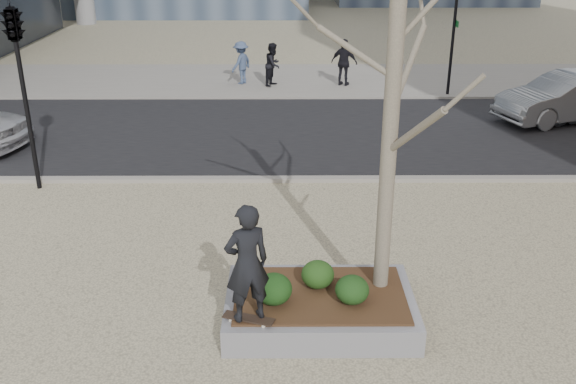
{
  "coord_description": "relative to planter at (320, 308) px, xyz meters",
  "views": [
    {
      "loc": [
        0.45,
        -8.75,
        5.95
      ],
      "look_at": [
        0.5,
        2.0,
        1.4
      ],
      "focal_mm": 40.0,
      "sensor_mm": 36.0,
      "label": 1
    }
  ],
  "objects": [
    {
      "name": "ground",
      "position": [
        -1.0,
        0.0,
        -0.23
      ],
      "size": [
        120.0,
        120.0,
        0.0
      ],
      "primitive_type": "plane",
      "color": "#C0B58D",
      "rests_on": "ground"
    },
    {
      "name": "street",
      "position": [
        -1.0,
        10.0,
        -0.21
      ],
      "size": [
        60.0,
        8.0,
        0.02
      ],
      "primitive_type": "cube",
      "color": "black",
      "rests_on": "ground"
    },
    {
      "name": "far_sidewalk",
      "position": [
        -1.0,
        17.0,
        -0.21
      ],
      "size": [
        60.0,
        6.0,
        0.02
      ],
      "primitive_type": "cube",
      "color": "gray",
      "rests_on": "ground"
    },
    {
      "name": "planter",
      "position": [
        0.0,
        0.0,
        0.0
      ],
      "size": [
        3.0,
        2.0,
        0.45
      ],
      "primitive_type": "cube",
      "color": "gray",
      "rests_on": "ground"
    },
    {
      "name": "planter_mulch",
      "position": [
        0.0,
        0.0,
        0.25
      ],
      "size": [
        2.7,
        1.7,
        0.04
      ],
      "primitive_type": "cube",
      "color": "#382314",
      "rests_on": "planter"
    },
    {
      "name": "sycamore_tree",
      "position": [
        1.0,
        0.3,
        3.56
      ],
      "size": [
        2.8,
        2.8,
        6.6
      ],
      "primitive_type": null,
      "color": "gray",
      "rests_on": "planter_mulch"
    },
    {
      "name": "shrub_left",
      "position": [
        -0.73,
        -0.26,
        0.51
      ],
      "size": [
        0.57,
        0.57,
        0.49
      ],
      "primitive_type": "ellipsoid",
      "color": "#133310",
      "rests_on": "planter_mulch"
    },
    {
      "name": "shrub_middle",
      "position": [
        -0.03,
        0.21,
        0.49
      ],
      "size": [
        0.53,
        0.53,
        0.45
      ],
      "primitive_type": "ellipsoid",
      "color": "#183D13",
      "rests_on": "planter_mulch"
    },
    {
      "name": "shrub_right",
      "position": [
        0.48,
        -0.25,
        0.49
      ],
      "size": [
        0.53,
        0.53,
        0.45
      ],
      "primitive_type": "ellipsoid",
      "color": "#103312",
      "rests_on": "planter_mulch"
    },
    {
      "name": "skateboard",
      "position": [
        -1.1,
        -0.72,
        0.26
      ],
      "size": [
        0.8,
        0.43,
        0.08
      ],
      "primitive_type": null,
      "rotation": [
        0.0,
        0.0,
        -0.31
      ],
      "color": "black",
      "rests_on": "planter"
    },
    {
      "name": "skateboarder",
      "position": [
        -1.1,
        -0.72,
        1.22
      ],
      "size": [
        0.79,
        0.66,
        1.84
      ],
      "primitive_type": "imported",
      "rotation": [
        0.0,
        0.0,
        3.53
      ],
      "color": "black",
      "rests_on": "skateboard"
    },
    {
      "name": "car_silver",
      "position": [
        8.41,
        11.16,
        0.54
      ],
      "size": [
        4.82,
        3.03,
        1.5
      ],
      "primitive_type": "imported",
      "rotation": [
        0.0,
        0.0,
        5.06
      ],
      "color": "gray",
      "rests_on": "street"
    },
    {
      "name": "pedestrian_a",
      "position": [
        -1.0,
        15.98,
        0.62
      ],
      "size": [
        0.9,
        0.99,
        1.64
      ],
      "primitive_type": "imported",
      "rotation": [
        0.0,
        0.0,
        1.14
      ],
      "color": "black",
      "rests_on": "far_sidewalk"
    },
    {
      "name": "pedestrian_b",
      "position": [
        -2.26,
        16.31,
        0.62
      ],
      "size": [
        1.09,
        1.23,
        1.65
      ],
      "primitive_type": "imported",
      "rotation": [
        0.0,
        0.0,
        4.14
      ],
      "color": "#405173",
      "rests_on": "far_sidewalk"
    },
    {
      "name": "pedestrian_c",
      "position": [
        1.74,
        15.98,
        0.69
      ],
      "size": [
        1.13,
        0.83,
        1.79
      ],
      "primitive_type": "imported",
      "rotation": [
        0.0,
        0.0,
        2.71
      ],
      "color": "black",
      "rests_on": "far_sidewalk"
    },
    {
      "name": "traffic_light_near",
      "position": [
        -6.5,
        5.6,
        2.02
      ],
      "size": [
        0.6,
        2.48,
        4.5
      ],
      "primitive_type": null,
      "color": "black",
      "rests_on": "ground"
    },
    {
      "name": "traffic_light_far",
      "position": [
        5.5,
        14.6,
        2.02
      ],
      "size": [
        0.6,
        2.48,
        4.5
      ],
      "primitive_type": null,
      "color": "black",
      "rests_on": "ground"
    }
  ]
}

